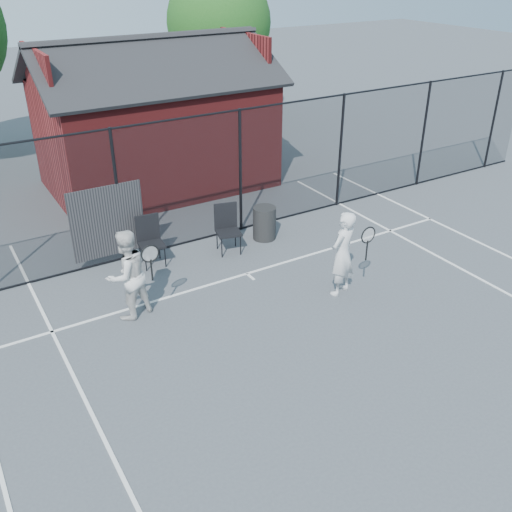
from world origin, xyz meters
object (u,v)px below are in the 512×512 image
clubhouse (156,130)px  chair_right (228,230)px  waste_bin (264,223)px  chair_left (151,243)px  player_back (127,275)px  player_front (343,254)px

clubhouse → chair_right: clubhouse is taller
chair_right → waste_bin: chair_right is taller
chair_left → waste_bin: bearing=2.5°
clubhouse → player_back: 7.02m
clubhouse → waste_bin: clubhouse is taller
player_back → chair_left: (1.10, 1.64, -0.34)m
player_front → chair_left: bearing=132.7°
player_back → chair_right: player_back is taller
player_back → waste_bin: size_ratio=2.20×
clubhouse → chair_right: (-0.34, -4.90, -1.06)m
player_front → chair_left: 4.15m
waste_bin → clubhouse: bearing=98.8°
clubhouse → chair_right: size_ratio=5.93×
player_back → chair_right: 3.14m
clubhouse → player_front: 7.69m
chair_right → chair_left: bearing=-177.1°
chair_left → chair_right: bearing=-5.1°
chair_left → chair_right: (1.72, -0.32, 0.00)m
clubhouse → player_back: (-3.17, -6.22, -0.72)m
waste_bin → player_front: bearing=-89.9°
player_front → chair_right: (-1.08, 2.72, -0.34)m
player_front → player_back: player_front is taller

